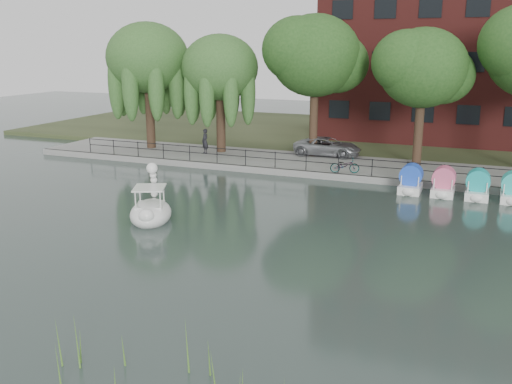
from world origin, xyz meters
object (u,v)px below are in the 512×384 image
Objects in this scene: minivan at (327,145)px; swan_boat at (151,209)px; bicycle at (345,165)px; pedestrian at (205,139)px.

swan_boat is (-3.84, -16.24, -0.58)m from minivan.
pedestrian is (-10.57, 2.48, 0.49)m from bicycle.
bicycle is at bearing 22.94° from pedestrian.
swan_boat is (4.32, -13.84, -0.84)m from pedestrian.
minivan is 1.51× the size of swan_boat.
pedestrian reaches higher than bicycle.
minivan is at bearing 10.21° from bicycle.
swan_boat is at bearing 165.21° from minivan.
minivan is at bearing 52.57° from pedestrian.
swan_boat is at bearing 135.12° from bicycle.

